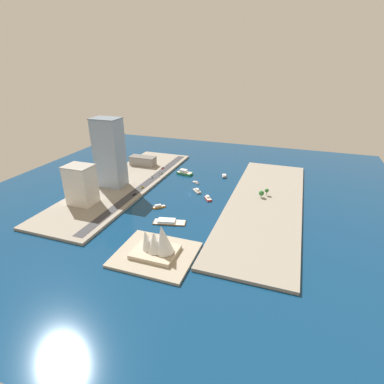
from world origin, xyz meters
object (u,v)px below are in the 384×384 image
Objects in this scene: taxi_yellow_cab at (142,187)px; tower_tall_glass at (109,153)px; yacht_sleek_gray at (197,191)px; hotel_broad_white at (81,185)px; sedan_silver at (162,173)px; opera_landmark at (157,243)px; barge_flat_brown at (168,222)px; suv_black at (134,194)px; carpark_squat_concrete at (143,161)px; patrol_launch_navy at (224,176)px; ferry_green_doubledeck at (185,173)px; pickup_red at (163,168)px; water_taxi_orange at (159,206)px; sailboat_small_white at (196,182)px; traffic_light_waterfront at (159,174)px; van_white at (152,177)px; tugboat_red at (208,198)px.

tower_tall_glass is at bearing 5.41° from taxi_yellow_cab.
yacht_sleek_gray is 118.10m from hotel_broad_white.
opera_landmark is at bearing 113.65° from sedan_silver.
taxi_yellow_cab is (55.72, -56.69, 2.15)m from barge_flat_brown.
hotel_broad_white is at bearing 87.69° from tower_tall_glass.
suv_black is 0.91× the size of sedan_silver.
barge_flat_brown is 117.10m from sedan_silver.
taxi_yellow_cab is (-36.24, 70.49, -4.89)m from carpark_squat_concrete.
barge_flat_brown is 66.64m from suv_black.
patrol_launch_navy is 0.19× the size of tower_tall_glass.
patrol_launch_navy is 0.64× the size of ferry_green_doubledeck.
pickup_red is (-29.55, -68.82, -36.36)m from tower_tall_glass.
water_taxi_orange is 109.89m from patrol_launch_navy.
sailboat_small_white is 1.55× the size of traffic_light_waterfront.
van_white is (39.15, -63.11, 2.07)m from water_taxi_orange.
hotel_broad_white is at bearing 47.21° from patrol_launch_navy.
taxi_yellow_cab is at bearing -56.87° from opera_landmark.
taxi_yellow_cab is at bearing -87.85° from suv_black.
suv_black is 0.14× the size of opera_landmark.
water_taxi_orange is 94.72m from ferry_green_doubledeck.
pickup_red is (31.87, -4.08, 1.15)m from ferry_green_doubledeck.
patrol_launch_navy is at bearing -130.22° from suv_black.
hotel_broad_white is (112.45, 121.45, 20.51)m from patrol_launch_navy.
hotel_broad_white is at bearing 14.82° from water_taxi_orange.
tugboat_red is 125.48m from hotel_broad_white.
tower_tall_glass is 51.93m from hotel_broad_white.
patrol_launch_navy is 0.36× the size of hotel_broad_white.
carpark_squat_concrete is at bearing -0.53° from patrol_launch_navy.
barge_flat_brown is 4.58× the size of traffic_light_waterfront.
carpark_squat_concrete is 8.09× the size of suv_black.
taxi_yellow_cab reaches higher than sedan_silver.
barge_flat_brown is at bearing 103.87° from ferry_green_doubledeck.
tower_tall_glass is at bearing 43.97° from traffic_light_waterfront.
van_white is at bearing 26.32° from patrol_launch_navy.
tugboat_red is at bearing -179.74° from taxi_yellow_cab.
tower_tall_glass is at bearing 10.99° from yacht_sleek_gray.
tower_tall_glass is (-1.37, 73.80, 31.44)m from carpark_squat_concrete.
sedan_silver is (24.95, 14.31, 1.15)m from ferry_green_doubledeck.
sedan_silver is 164.81m from opera_landmark.
carpark_squat_concrete is 31.70m from pickup_red.
hotel_broad_white reaches higher than ferry_green_doubledeck.
sedan_silver is at bearing -29.64° from yacht_sleek_gray.
sailboat_small_white is (6.73, -94.95, -0.24)m from barge_flat_brown.
hotel_broad_white is 90.57m from van_white.
pickup_red is at bearing -67.46° from water_taxi_orange.
taxi_yellow_cab reaches higher than pickup_red.
sedan_silver is (-37.84, 23.36, -4.92)m from carpark_squat_concrete.
tower_tall_glass reaches higher than sedan_silver.
van_white is 1.00× the size of taxi_yellow_cab.
yacht_sleek_gray is at bearing 150.36° from sedan_silver.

